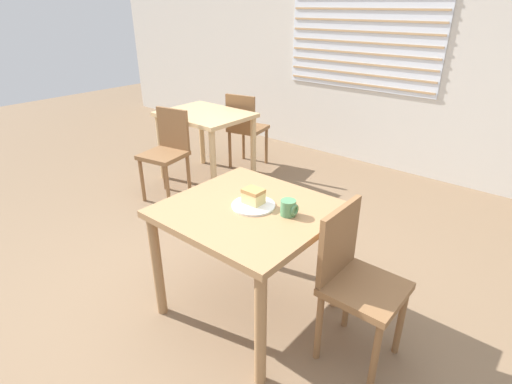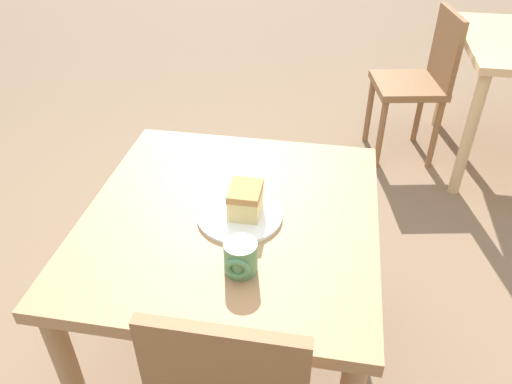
% 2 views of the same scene
% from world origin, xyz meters
% --- Properties ---
extents(ground_plane, '(14.00, 14.00, 0.00)m').
position_xyz_m(ground_plane, '(0.00, 0.00, 0.00)').
color(ground_plane, '#7A6047').
extents(wall_back, '(10.00, 0.10, 2.80)m').
position_xyz_m(wall_back, '(-0.01, 3.03, 1.40)').
color(wall_back, beige).
rests_on(wall_back, ground_plane).
extents(dining_table_near, '(0.90, 0.85, 0.72)m').
position_xyz_m(dining_table_near, '(0.10, 0.15, 0.61)').
color(dining_table_near, '#9E754C').
rests_on(dining_table_near, ground_plane).
extents(dining_table_far, '(0.90, 0.69, 0.74)m').
position_xyz_m(dining_table_far, '(-1.59, 1.41, 0.61)').
color(dining_table_far, tan).
rests_on(dining_table_far, ground_plane).
extents(chair_near_window, '(0.37, 0.37, 0.86)m').
position_xyz_m(chair_near_window, '(0.74, 0.24, 0.48)').
color(chair_near_window, brown).
rests_on(chair_near_window, ground_plane).
extents(chair_far_corner, '(0.44, 0.44, 0.86)m').
position_xyz_m(chair_far_corner, '(-1.57, 0.88, 0.48)').
color(chair_far_corner, brown).
rests_on(chair_far_corner, ground_plane).
extents(chair_far_opposite, '(0.44, 0.44, 0.86)m').
position_xyz_m(chair_far_opposite, '(-1.51, 1.95, 0.48)').
color(chair_far_opposite, brown).
rests_on(chair_far_opposite, ground_plane).
extents(plate, '(0.25, 0.25, 0.01)m').
position_xyz_m(plate, '(0.11, 0.18, 0.73)').
color(plate, white).
rests_on(plate, dining_table_near).
extents(cake_slice, '(0.11, 0.09, 0.09)m').
position_xyz_m(cake_slice, '(0.10, 0.19, 0.78)').
color(cake_slice, '#E0C67F').
rests_on(cake_slice, plate).
extents(coffee_mug, '(0.09, 0.09, 0.09)m').
position_xyz_m(coffee_mug, '(0.33, 0.22, 0.76)').
color(coffee_mug, '#4C8456').
rests_on(coffee_mug, dining_table_near).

